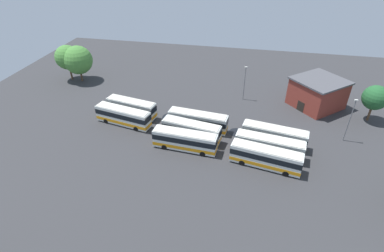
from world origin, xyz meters
The scene contains 19 objects.
ground_plane centered at (0.00, 0.00, 0.00)m, with size 106.31×106.31×0.00m, color #333335.
bus_row0_slot1 centered at (-14.20, 2.16, 1.90)m, with size 11.69×4.75×3.61m.
bus_row0_slot2 centered at (-13.82, 5.67, 1.90)m, with size 10.92×4.53×3.61m.
bus_row1_slot0 centered at (-0.48, -3.35, 1.90)m, with size 11.47×3.35×3.61m.
bus_row1_slot1 centered at (0.01, -0.16, 1.90)m, with size 11.17×4.39×3.61m.
bus_row1_slot2 centered at (0.54, 3.40, 1.90)m, with size 11.67×3.77×3.61m.
bus_row2_slot0 centered at (13.35, -5.31, 1.90)m, with size 11.68×4.56×3.61m.
bus_row2_slot1 centered at (13.93, -2.17, 1.90)m, with size 11.77×4.23×3.61m.
bus_row2_slot2 centered at (14.81, 1.17, 1.90)m, with size 11.64×4.44×3.61m.
depot_building centered at (24.19, 17.73, 3.14)m, with size 13.55×13.51×6.25m.
lamp_post_by_building centered at (8.43, 17.60, 4.38)m, with size 0.56×0.28×7.93m.
lamp_post_near_entrance centered at (27.60, 5.05, 4.67)m, with size 0.56×0.28×8.51m.
tree_south_edge centered at (-32.80, 19.62, 5.55)m, with size 7.04×7.04×9.08m.
tree_north_edge centered at (33.93, 13.55, 5.16)m, with size 4.90×4.90×7.63m.
tree_northeast centered at (-35.70, 19.78, 5.98)m, with size 6.03×6.03×9.00m.
puddle_centre_drain centered at (8.08, 3.71, 0.00)m, with size 3.03×3.03×0.01m, color black.
puddle_back_corner centered at (-5.59, 6.55, 0.00)m, with size 3.91×3.91×0.01m, color black.
puddle_front_lane centered at (13.89, 3.68, 0.00)m, with size 2.21×2.21×0.01m, color black.
puddle_near_shelter centered at (1.37, 7.29, 0.00)m, with size 2.50×2.50×0.01m, color black.
Camera 1 is at (9.25, -45.01, 32.81)m, focal length 28.28 mm.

